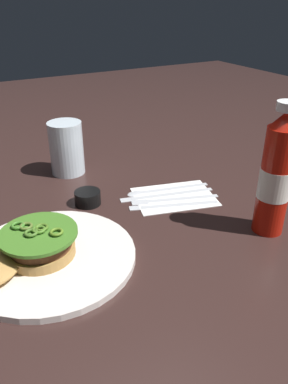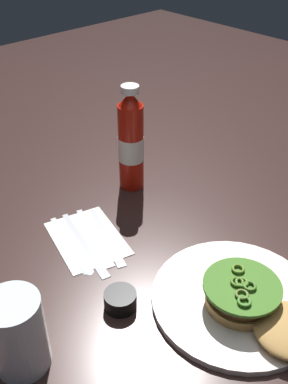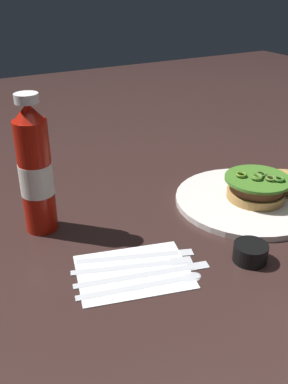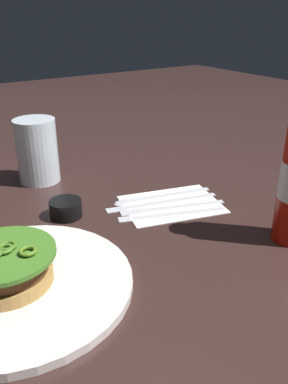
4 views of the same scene
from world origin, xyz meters
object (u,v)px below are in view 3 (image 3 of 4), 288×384
(dinner_plate, at_px, (247,200))
(ketchup_bottle, at_px, (36,171))
(fork_utensil, at_px, (143,263))
(butter_knife, at_px, (143,254))
(condiment_cup, at_px, (251,252))
(spoon_utensil, at_px, (158,281))
(napkin, at_px, (133,271))
(steak_knife, at_px, (152,272))
(burger_sandwich, at_px, (268,185))

(dinner_plate, relative_size, ketchup_bottle, 1.16)
(ketchup_bottle, xyz_separation_m, fork_utensil, (0.11, -0.19, -0.11))
(ketchup_bottle, distance_m, butter_knife, 0.24)
(condiment_cup, relative_size, butter_knife, 0.30)
(dinner_plate, distance_m, spoon_utensil, 0.32)
(condiment_cup, distance_m, spoon_utensil, 0.17)
(ketchup_bottle, height_order, butter_knife, ketchup_bottle)
(condiment_cup, xyz_separation_m, napkin, (-0.19, 0.07, -0.01))
(dinner_plate, distance_m, fork_utensil, 0.30)
(steak_knife, bearing_deg, ketchup_bottle, 116.57)
(fork_utensil, bearing_deg, ketchup_bottle, 119.14)
(dinner_plate, distance_m, napkin, 0.32)
(butter_knife, bearing_deg, ketchup_bottle, 125.09)
(spoon_utensil, bearing_deg, fork_utensil, 87.80)
(spoon_utensil, xyz_separation_m, steak_knife, (0.00, 0.03, -0.00))
(napkin, bearing_deg, spoon_utensil, -66.33)
(burger_sandwich, relative_size, spoon_utensil, 1.12)
(butter_knife, bearing_deg, steak_knife, -102.26)
(ketchup_bottle, bearing_deg, spoon_utensil, -66.57)
(condiment_cup, distance_m, steak_knife, 0.17)
(burger_sandwich, relative_size, napkin, 1.24)
(napkin, height_order, steak_knife, steak_knife)
(steak_knife, bearing_deg, dinner_plate, 20.49)
(napkin, bearing_deg, dinner_plate, 15.89)
(burger_sandwich, bearing_deg, ketchup_bottle, 165.36)
(napkin, bearing_deg, butter_knife, 40.84)
(napkin, bearing_deg, steak_knife, -39.65)
(condiment_cup, height_order, steak_knife, condiment_cup)
(fork_utensil, bearing_deg, dinner_plate, 15.85)
(napkin, bearing_deg, condiment_cup, -19.54)
(steak_knife, xyz_separation_m, fork_utensil, (-0.00, 0.03, 0.00))
(dinner_plate, distance_m, steak_knife, 0.31)
(condiment_cup, bearing_deg, napkin, 160.46)
(spoon_utensil, bearing_deg, dinner_plate, 24.50)
(burger_sandwich, xyz_separation_m, spoon_utensil, (-0.34, -0.13, -0.03))
(burger_sandwich, distance_m, steak_knife, 0.35)
(ketchup_bottle, bearing_deg, butter_knife, -54.91)
(dinner_plate, relative_size, spoon_utensil, 1.51)
(butter_knife, bearing_deg, spoon_utensil, -100.81)
(spoon_utensil, bearing_deg, napkin, 113.67)
(condiment_cup, bearing_deg, fork_utensil, 156.24)
(burger_sandwich, distance_m, spoon_utensil, 0.37)
(dinner_plate, relative_size, butter_knife, 1.55)
(condiment_cup, height_order, napkin, condiment_cup)
(condiment_cup, relative_size, steak_knife, 0.26)
(ketchup_bottle, xyz_separation_m, butter_knife, (0.12, -0.17, -0.11))
(ketchup_bottle, bearing_deg, napkin, -66.62)
(dinner_plate, distance_m, burger_sandwich, 0.06)
(condiment_cup, relative_size, fork_utensil, 0.29)
(dinner_plate, bearing_deg, spoon_utensil, -155.50)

